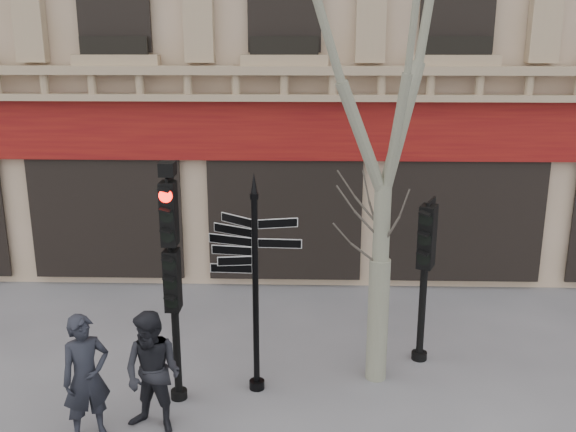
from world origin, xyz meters
The scene contains 7 objects.
ground centered at (0.00, 0.00, 0.00)m, with size 80.00×80.00×0.00m, color slate.
fingerpost centered at (-0.31, 0.48, 2.41)m, with size 1.81×1.81×3.59m.
traffic_signal_main centered at (-1.52, 0.16, 2.40)m, with size 0.42×0.30×3.81m.
traffic_signal_secondary centered at (2.50, 1.55, 1.98)m, with size 0.57×0.50×2.84m.
plane_tree centered at (1.66, 0.89, 5.69)m, with size 3.05×3.05×8.11m.
pedestrian_a centered at (-2.59, -0.87, 0.94)m, with size 0.68×0.45×1.87m, color black.
pedestrian_b centered at (-1.69, -0.69, 0.92)m, with size 0.89×0.70×1.84m, color black.
Camera 1 is at (0.46, -8.78, 5.55)m, focal length 40.00 mm.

